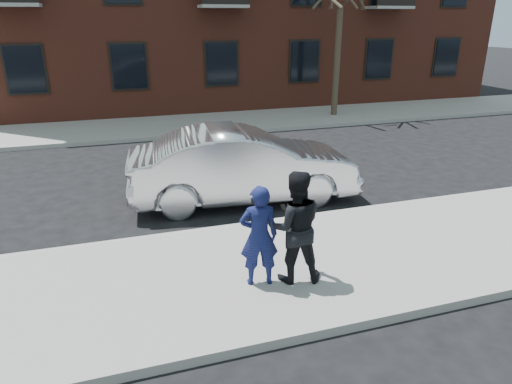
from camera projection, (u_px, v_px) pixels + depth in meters
name	position (u px, v px, depth m)	size (l,w,h in m)	color
ground	(383.00, 248.00, 8.52)	(100.00, 100.00, 0.00)	black
near_sidewalk	(391.00, 251.00, 8.27)	(50.00, 3.50, 0.15)	gray
near_curb	(344.00, 213.00, 9.88)	(50.00, 0.10, 0.15)	#999691
far_sidewalk	(231.00, 122.00, 18.51)	(50.00, 3.50, 0.15)	gray
far_curb	(243.00, 132.00, 16.90)	(50.00, 0.10, 0.15)	#999691
silver_sedan	(243.00, 165.00, 10.49)	(1.81, 5.20, 1.71)	silver
man_hoodie	(259.00, 236.00, 6.87)	(0.65, 0.53, 1.62)	navy
man_peacoat	(295.00, 227.00, 6.96)	(1.00, 0.85, 1.80)	black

